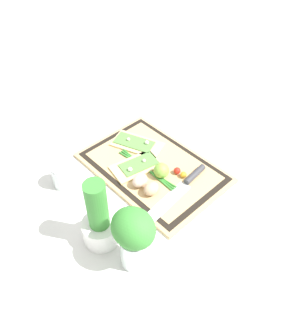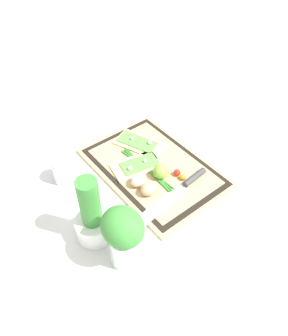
{
  "view_description": "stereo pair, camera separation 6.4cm",
  "coord_description": "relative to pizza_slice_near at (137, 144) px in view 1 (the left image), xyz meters",
  "views": [
    {
      "loc": [
        -0.59,
        0.59,
        0.84
      ],
      "look_at": [
        0.0,
        0.04,
        0.03
      ],
      "focal_mm": 35.0,
      "sensor_mm": 36.0,
      "label": 1
    },
    {
      "loc": [
        -0.63,
        0.54,
        0.84
      ],
      "look_at": [
        0.0,
        0.04,
        0.03
      ],
      "focal_mm": 35.0,
      "sensor_mm": 36.0,
      "label": 2
    }
  ],
  "objects": [
    {
      "name": "ground_plane",
      "position": [
        -0.12,
        0.03,
        -0.02
      ],
      "size": [
        6.0,
        6.0,
        0.0
      ],
      "primitive_type": "plane",
      "color": "silver"
    },
    {
      "name": "cutting_board",
      "position": [
        -0.12,
        0.03,
        -0.01
      ],
      "size": [
        0.5,
        0.34,
        0.02
      ],
      "color": "tan",
      "rests_on": "ground_plane"
    },
    {
      "name": "pizza_slice_near",
      "position": [
        0.0,
        0.0,
        0.0
      ],
      "size": [
        0.21,
        0.16,
        0.02
      ],
      "color": "#DBBC7F",
      "rests_on": "cutting_board"
    },
    {
      "name": "pizza_slice_far",
      "position": [
        -0.09,
        0.08,
        0.0
      ],
      "size": [
        0.13,
        0.19,
        0.02
      ],
      "color": "#DBBC7F",
      "rests_on": "cutting_board"
    },
    {
      "name": "knife",
      "position": [
        -0.27,
        0.02,
        0.0
      ],
      "size": [
        0.06,
        0.32,
        0.02
      ],
      "color": "silver",
      "rests_on": "cutting_board"
    },
    {
      "name": "egg_brown",
      "position": [
        -0.21,
        0.13,
        0.02
      ],
      "size": [
        0.04,
        0.06,
        0.04
      ],
      "primitive_type": "ellipsoid",
      "color": "tan",
      "rests_on": "cutting_board"
    },
    {
      "name": "egg_pink",
      "position": [
        -0.16,
        0.13,
        0.02
      ],
      "size": [
        0.04,
        0.06,
        0.04
      ],
      "primitive_type": "ellipsoid",
      "color": "beige",
      "rests_on": "cutting_board"
    },
    {
      "name": "lime",
      "position": [
        -0.18,
        0.05,
        0.02
      ],
      "size": [
        0.05,
        0.05,
        0.05
      ],
      "primitive_type": "sphere",
      "color": "#7FB742",
      "rests_on": "cutting_board"
    },
    {
      "name": "cherry_tomato_red",
      "position": [
        -0.21,
        -0.0,
        0.01
      ],
      "size": [
        0.02,
        0.02,
        0.02
      ],
      "primitive_type": "sphere",
      "color": "red",
      "rests_on": "cutting_board"
    },
    {
      "name": "cherry_tomato_yellow",
      "position": [
        -0.23,
        -0.0,
        0.01
      ],
      "size": [
        0.02,
        0.02,
        0.02
      ],
      "primitive_type": "sphere",
      "color": "gold",
      "rests_on": "cutting_board"
    },
    {
      "name": "scallion_bunch",
      "position": [
        -0.13,
        0.06,
        -0.0
      ],
      "size": [
        0.26,
        0.03,
        0.01
      ],
      "color": "#388433",
      "rests_on": "cutting_board"
    },
    {
      "name": "herb_pot",
      "position": [
        -0.23,
        0.35,
        0.06
      ],
      "size": [
        0.11,
        0.11,
        0.24
      ],
      "color": "white",
      "rests_on": "ground_plane"
    },
    {
      "name": "sauce_jar",
      "position": [
        0.03,
        0.31,
        0.02
      ],
      "size": [
        0.07,
        0.07,
        0.09
      ],
      "color": "silver",
      "rests_on": "ground_plane"
    },
    {
      "name": "herb_glass",
      "position": [
        -0.35,
        0.33,
        0.11
      ],
      "size": [
        0.12,
        0.11,
        0.21
      ],
      "color": "silver",
      "rests_on": "ground_plane"
    }
  ]
}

